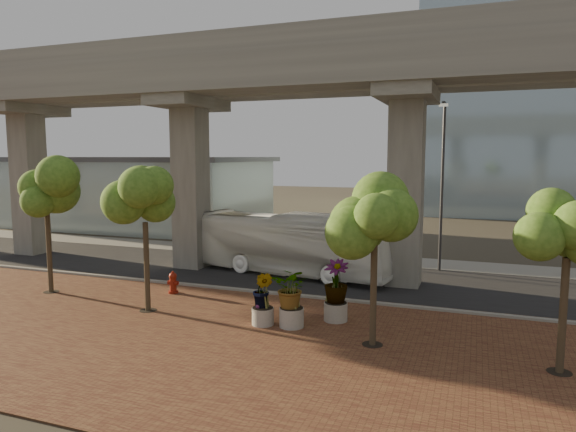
% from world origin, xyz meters
% --- Properties ---
extents(ground, '(160.00, 160.00, 0.00)m').
position_xyz_m(ground, '(0.00, 0.00, 0.00)').
color(ground, '#3A372A').
rests_on(ground, ground).
extents(brick_plaza, '(70.00, 13.00, 0.06)m').
position_xyz_m(brick_plaza, '(0.00, -8.00, 0.03)').
color(brick_plaza, brown).
rests_on(brick_plaza, ground).
extents(asphalt_road, '(90.00, 8.00, 0.04)m').
position_xyz_m(asphalt_road, '(0.00, 2.00, 0.02)').
color(asphalt_road, black).
rests_on(asphalt_road, ground).
extents(curb_strip, '(70.00, 0.25, 0.16)m').
position_xyz_m(curb_strip, '(0.00, -2.00, 0.08)').
color(curb_strip, gray).
rests_on(curb_strip, ground).
extents(far_sidewalk, '(90.00, 3.00, 0.06)m').
position_xyz_m(far_sidewalk, '(0.00, 7.50, 0.03)').
color(far_sidewalk, gray).
rests_on(far_sidewalk, ground).
extents(transit_viaduct, '(72.00, 5.60, 12.40)m').
position_xyz_m(transit_viaduct, '(0.00, 2.00, 7.29)').
color(transit_viaduct, gray).
rests_on(transit_viaduct, ground).
extents(station_pavilion, '(23.00, 13.00, 6.30)m').
position_xyz_m(station_pavilion, '(-20.00, 16.00, 3.22)').
color(station_pavilion, '#A5BBBD').
rests_on(station_pavilion, ground).
extents(transit_bus, '(12.07, 4.81, 3.28)m').
position_xyz_m(transit_bus, '(-0.19, 2.27, 1.64)').
color(transit_bus, white).
rests_on(transit_bus, ground).
extents(fire_hydrant, '(0.51, 0.46, 1.02)m').
position_xyz_m(fire_hydrant, '(-3.78, -3.44, 0.55)').
color(fire_hydrant, maroon).
rests_on(fire_hydrant, ground).
extents(planter_front, '(2.04, 2.04, 2.24)m').
position_xyz_m(planter_front, '(2.98, -5.98, 1.42)').
color(planter_front, '#A39B94').
rests_on(planter_front, ground).
extents(planter_right, '(2.23, 2.23, 2.38)m').
position_xyz_m(planter_right, '(4.33, -4.73, 1.50)').
color(planter_right, '#A5A195').
rests_on(planter_right, ground).
extents(planter_left, '(1.85, 1.85, 2.03)m').
position_xyz_m(planter_left, '(1.88, -6.13, 1.29)').
color(planter_left, '#A5A195').
rests_on(planter_left, ground).
extents(street_tree_far_west, '(3.44, 3.44, 6.45)m').
position_xyz_m(street_tree_far_west, '(-9.24, -5.25, 4.91)').
color(street_tree_far_west, '#4B3C2A').
rests_on(street_tree_far_west, ground).
extents(street_tree_near_west, '(3.05, 3.05, 5.94)m').
position_xyz_m(street_tree_near_west, '(-3.24, -6.14, 4.59)').
color(street_tree_near_west, '#4B3C2A').
rests_on(street_tree_near_west, ground).
extents(street_tree_near_east, '(3.44, 3.44, 5.98)m').
position_xyz_m(street_tree_near_east, '(6.16, -6.77, 4.45)').
color(street_tree_near_east, '#4B3C2A').
rests_on(street_tree_near_east, ground).
extents(street_tree_far_east, '(3.17, 3.17, 5.80)m').
position_xyz_m(street_tree_far_east, '(11.74, -7.08, 4.39)').
color(street_tree_far_east, '#4B3C2A').
rests_on(street_tree_far_east, ground).
extents(streetlamp_west, '(0.40, 1.18, 8.14)m').
position_xyz_m(streetlamp_west, '(-7.91, 7.11, 4.75)').
color(streetlamp_west, '#333338').
rests_on(streetlamp_west, ground).
extents(streetlamp_east, '(0.45, 1.33, 9.16)m').
position_xyz_m(streetlamp_east, '(7.45, 5.76, 5.34)').
color(streetlamp_east, '#313136').
rests_on(streetlamp_east, ground).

